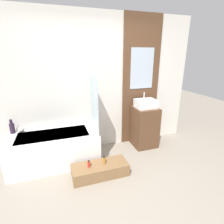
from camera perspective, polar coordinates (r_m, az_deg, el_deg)
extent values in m
plane|color=gray|center=(2.62, 2.47, -27.08)|extent=(12.00, 12.00, 0.00)
cube|color=silver|center=(3.40, -6.83, 8.74)|extent=(4.20, 0.06, 2.60)
cube|color=brown|center=(3.70, 9.38, 9.41)|extent=(0.80, 0.03, 2.60)
cube|color=#ADBCCC|center=(3.65, 9.78, 13.79)|extent=(0.50, 0.01, 0.80)
cube|color=white|center=(3.29, -18.17, -11.32)|extent=(1.49, 0.71, 0.57)
cube|color=silver|center=(3.16, -18.67, -6.90)|extent=(1.17, 0.49, 0.01)
cube|color=silver|center=(2.99, -5.83, 2.66)|extent=(0.01, 0.53, 0.98)
cube|color=olive|center=(2.95, -3.88, -18.33)|extent=(0.89, 0.35, 0.20)
cube|color=brown|center=(3.72, 10.50, -4.74)|extent=(0.47, 0.47, 0.84)
cube|color=white|center=(3.56, 10.97, 2.72)|extent=(0.40, 0.32, 0.17)
cylinder|color=silver|center=(3.60, 10.44, 5.35)|extent=(0.02, 0.02, 0.13)
cylinder|color=#2D1E33|center=(3.45, -29.81, -4.67)|extent=(0.08, 0.08, 0.17)
cylinder|color=#2D1E33|center=(3.41, -30.13, -2.75)|extent=(0.05, 0.05, 0.07)
sphere|color=silver|center=(3.42, -27.56, -5.06)|extent=(0.11, 0.11, 0.11)
cylinder|color=red|center=(2.84, -7.56, -16.54)|extent=(0.05, 0.05, 0.09)
cylinder|color=black|center=(2.81, -7.61, -15.59)|extent=(0.03, 0.03, 0.02)
cylinder|color=#B2752D|center=(2.88, -2.62, -15.61)|extent=(0.05, 0.05, 0.11)
cylinder|color=black|center=(2.84, -2.64, -14.46)|extent=(0.03, 0.03, 0.02)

